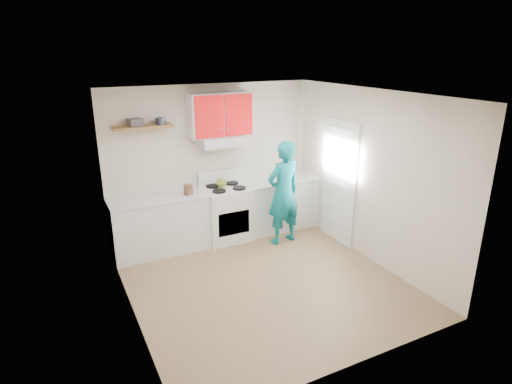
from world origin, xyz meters
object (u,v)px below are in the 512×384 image
stove (226,213)px  person (284,193)px  crock (188,190)px  tin (161,121)px  kettle (221,183)px

stove → person: size_ratio=0.53×
stove → crock: bearing=-176.5°
stove → tin: 1.90m
tin → crock: (0.31, -0.21, -1.10)m
kettle → tin: bearing=170.4°
tin → crock: bearing=-34.1°
crock → person: size_ratio=0.10×
stove → kettle: size_ratio=5.30×
person → crock: bearing=-27.7°
kettle → crock: size_ratio=0.96×
tin → kettle: bearing=-5.5°
stove → crock: 0.85m
kettle → person: person is taller
tin → stove: bearing=-9.9°
tin → kettle: 1.44m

